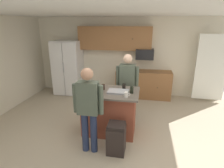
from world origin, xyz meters
TOP-DOWN VIEW (x-y plane):
  - floor at (0.00, 0.00)m, footprint 7.04×7.04m
  - ceiling at (0.00, 0.00)m, footprint 7.04×7.04m
  - back_wall at (0.00, 2.80)m, footprint 6.40×0.10m
  - french_door_window_panel at (2.60, 2.40)m, footprint 0.90×0.06m
  - cabinet_run_upper at (-0.40, 2.60)m, footprint 2.40×0.38m
  - cabinet_run_lower at (0.60, 2.48)m, footprint 1.80×0.63m
  - refrigerator at (-2.00, 2.38)m, footprint 0.92×0.76m
  - microwave_over_range at (0.60, 2.50)m, footprint 0.56×0.40m
  - kitchen_island at (-0.09, 0.16)m, footprint 1.28×0.86m
  - person_guest_right at (0.21, 0.91)m, footprint 0.57×0.22m
  - person_guest_by_door at (-0.34, -0.59)m, footprint 0.57×0.22m
  - mug_blue_stoneware at (0.30, -0.11)m, footprint 0.12×0.08m
  - glass_stout_tall at (-0.22, -0.03)m, footprint 0.07×0.07m
  - glass_short_whisky at (0.20, 0.34)m, footprint 0.07×0.07m
  - mug_ceramic_white at (-0.39, -0.06)m, footprint 0.13×0.09m
  - tumbler_amber at (0.39, 0.14)m, footprint 0.08×0.08m
  - glass_dark_ale at (-0.56, 0.28)m, footprint 0.06×0.06m
  - glass_pilsner at (-0.25, 0.24)m, footprint 0.07×0.07m
  - serving_tray at (0.10, 0.12)m, footprint 0.44×0.30m
  - trash_bin at (0.18, -0.55)m, footprint 0.34×0.34m

SIDE VIEW (x-z plane):
  - floor at x=0.00m, z-range 0.00..0.00m
  - trash_bin at x=0.18m, z-range 0.00..0.61m
  - cabinet_run_lower at x=0.60m, z-range 0.00..0.90m
  - kitchen_island at x=-0.09m, z-range 0.01..0.98m
  - refrigerator at x=-2.00m, z-range 0.00..1.85m
  - person_guest_by_door at x=-0.34m, z-range 0.13..1.79m
  - person_guest_right at x=0.21m, z-range 0.13..1.81m
  - serving_tray at x=0.10m, z-range 0.98..1.02m
  - mug_ceramic_white at x=-0.39m, z-range 0.98..1.08m
  - mug_blue_stoneware at x=0.30m, z-range 0.98..1.09m
  - glass_pilsner at x=-0.25m, z-range 0.98..1.10m
  - glass_stout_tall at x=-0.22m, z-range 0.98..1.10m
  - glass_short_whisky at x=0.20m, z-range 0.98..1.11m
  - tumbler_amber at x=0.39m, z-range 0.98..1.12m
  - glass_dark_ale at x=-0.56m, z-range 0.98..1.13m
  - french_door_window_panel at x=2.60m, z-range 0.10..2.10m
  - back_wall at x=0.00m, z-range 0.00..2.60m
  - microwave_over_range at x=0.60m, z-range 1.29..1.61m
  - cabinet_run_upper at x=-0.40m, z-range 1.55..2.30m
  - ceiling at x=0.00m, z-range 2.60..2.60m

